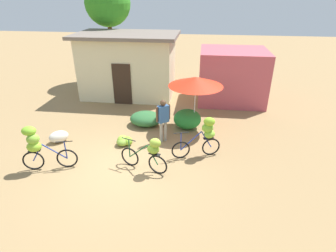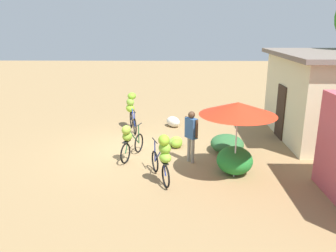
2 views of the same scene
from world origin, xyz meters
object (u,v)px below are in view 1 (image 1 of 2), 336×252
(banana_pile_on_ground, at_px, (124,141))
(person_vendor, at_px, (163,117))
(shop_pink, at_px, (232,76))
(market_umbrella, at_px, (196,81))
(bicycle_near_pile, at_px, (149,152))
(bicycle_center_loaded, at_px, (205,134))
(bicycle_leftmost, at_px, (37,145))
(building_low, at_px, (128,65))
(tree_behind_building, at_px, (108,4))
(produce_sack, at_px, (59,137))

(banana_pile_on_ground, distance_m, person_vendor, 1.69)
(shop_pink, height_order, market_umbrella, shop_pink)
(shop_pink, distance_m, banana_pile_on_ground, 6.75)
(person_vendor, bearing_deg, banana_pile_on_ground, -161.99)
(bicycle_near_pile, relative_size, person_vendor, 0.96)
(bicycle_center_loaded, relative_size, person_vendor, 0.98)
(banana_pile_on_ground, bearing_deg, person_vendor, 18.01)
(bicycle_leftmost, xyz_separation_m, banana_pile_on_ground, (2.14, 1.82, -0.73))
(building_low, distance_m, market_umbrella, 5.15)
(shop_pink, xyz_separation_m, market_umbrella, (-1.70, -3.55, 0.73))
(banana_pile_on_ground, bearing_deg, building_low, 101.97)
(building_low, relative_size, banana_pile_on_ground, 7.30)
(tree_behind_building, distance_m, person_vendor, 8.89)
(tree_behind_building, bearing_deg, banana_pile_on_ground, -70.28)
(person_vendor, bearing_deg, building_low, 117.44)
(bicycle_near_pile, height_order, banana_pile_on_ground, bicycle_near_pile)
(building_low, height_order, market_umbrella, building_low)
(bicycle_center_loaded, relative_size, produce_sack, 2.31)
(market_umbrella, distance_m, bicycle_leftmost, 5.87)
(tree_behind_building, relative_size, produce_sack, 8.18)
(bicycle_center_loaded, bearing_deg, shop_pink, 77.01)
(bicycle_leftmost, bearing_deg, market_umbrella, 36.74)
(tree_behind_building, xyz_separation_m, bicycle_center_loaded, (5.61, -7.93, -3.59))
(building_low, bearing_deg, person_vendor, -62.56)
(building_low, xyz_separation_m, produce_sack, (-1.33, -5.39, -1.40))
(bicycle_near_pile, bearing_deg, building_low, 109.23)
(market_umbrella, relative_size, bicycle_leftmost, 1.33)
(banana_pile_on_ground, bearing_deg, tree_behind_building, 109.72)
(shop_pink, distance_m, bicycle_center_loaded, 5.71)
(shop_pink, xyz_separation_m, bicycle_leftmost, (-6.32, -7.00, -0.38))
(produce_sack, bearing_deg, person_vendor, 8.24)
(shop_pink, bearing_deg, building_low, 178.84)
(market_umbrella, distance_m, person_vendor, 1.88)
(bicycle_leftmost, distance_m, bicycle_near_pile, 3.41)
(produce_sack, bearing_deg, bicycle_leftmost, -79.79)
(bicycle_center_loaded, distance_m, produce_sack, 5.39)
(bicycle_near_pile, bearing_deg, market_umbrella, 68.36)
(bicycle_center_loaded, bearing_deg, tree_behind_building, 125.27)
(bicycle_leftmost, xyz_separation_m, bicycle_near_pile, (3.38, 0.34, -0.21))
(bicycle_center_loaded, bearing_deg, bicycle_near_pile, -145.99)
(bicycle_leftmost, distance_m, banana_pile_on_ground, 2.90)
(market_umbrella, height_order, banana_pile_on_ground, market_umbrella)
(produce_sack, bearing_deg, bicycle_near_pile, -20.48)
(building_low, bearing_deg, tree_behind_building, 124.96)
(building_low, xyz_separation_m, tree_behind_building, (-1.59, 2.27, 2.81))
(market_umbrella, distance_m, bicycle_center_loaded, 2.35)
(tree_behind_building, xyz_separation_m, market_umbrella, (5.19, -5.93, -2.43))
(banana_pile_on_ground, height_order, person_vendor, person_vendor)
(shop_pink, bearing_deg, bicycle_near_pile, -113.76)
(shop_pink, xyz_separation_m, produce_sack, (-6.63, -5.29, -1.05))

